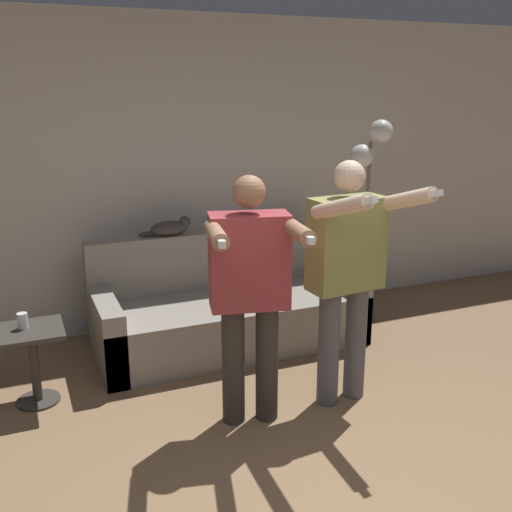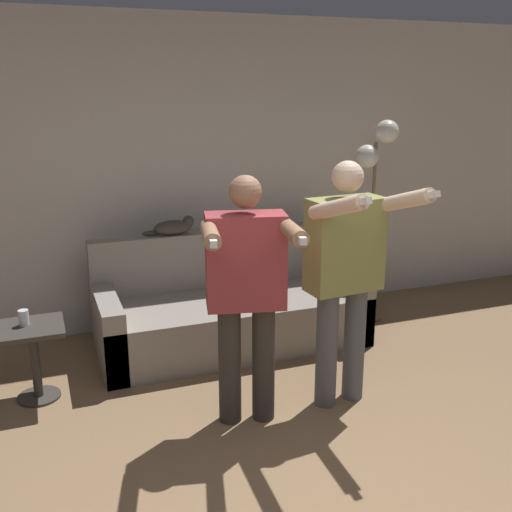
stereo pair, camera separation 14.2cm
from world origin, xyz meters
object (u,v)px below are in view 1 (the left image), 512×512
(couch, at_px, (228,312))
(cup, at_px, (22,321))
(cat, at_px, (170,228))
(side_table, at_px, (33,351))
(person_left, at_px, (250,285))
(floor_lamp, at_px, (370,164))
(person_right, at_px, (347,266))

(couch, distance_m, cup, 1.61)
(cat, xyz_separation_m, side_table, (-1.13, -0.71, -0.57))
(side_table, relative_size, cup, 4.99)
(person_left, relative_size, cat, 3.64)
(couch, relative_size, cup, 20.26)
(floor_lamp, xyz_separation_m, cup, (-2.88, -0.45, -0.82))
(floor_lamp, xyz_separation_m, side_table, (-2.83, -0.48, -1.02))
(floor_lamp, bearing_deg, cup, -171.04)
(cat, distance_m, floor_lamp, 1.78)
(couch, xyz_separation_m, floor_lamp, (1.34, 0.09, 1.12))
(side_table, bearing_deg, person_left, -32.03)
(person_left, distance_m, person_right, 0.66)
(person_left, relative_size, floor_lamp, 0.88)
(person_left, bearing_deg, cup, 161.02)
(cat, xyz_separation_m, cup, (-1.17, -0.68, -0.36))
(cat, relative_size, side_table, 0.82)
(floor_lamp, height_order, cup, floor_lamp)
(person_right, height_order, side_table, person_right)
(person_left, height_order, floor_lamp, floor_lamp)
(couch, relative_size, side_table, 4.06)
(couch, xyz_separation_m, person_left, (-0.28, -1.16, 0.62))
(cat, relative_size, cup, 4.07)
(floor_lamp, bearing_deg, person_right, -127.47)
(couch, height_order, cup, couch)
(couch, height_order, person_right, person_right)
(cat, height_order, cup, cat)
(cup, bearing_deg, cat, 30.11)
(couch, bearing_deg, person_right, -71.71)
(couch, xyz_separation_m, cat, (-0.37, 0.31, 0.66))
(floor_lamp, bearing_deg, cat, 172.49)
(cat, height_order, side_table, cat)
(person_right, height_order, floor_lamp, floor_lamp)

